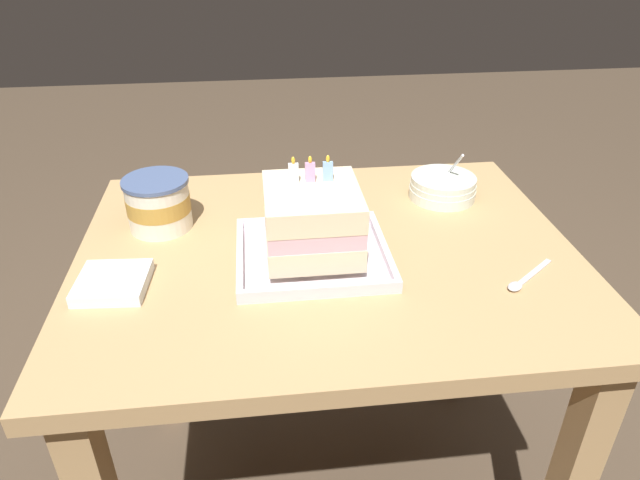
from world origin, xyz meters
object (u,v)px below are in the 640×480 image
object	(u,v)px
birthday_cake	(312,219)
serving_spoon_near_tray	(521,282)
foil_tray	(313,255)
bowl_stack	(443,187)
napkin_pile	(113,283)
ice_cream_tub	(158,203)

from	to	relation	value
birthday_cake	serving_spoon_near_tray	size ratio (longest dim) A/B	1.53
foil_tray	bowl_stack	size ratio (longest dim) A/B	1.89
bowl_stack	napkin_pile	distance (m)	0.73
foil_tray	bowl_stack	bearing A→B (deg)	34.97
napkin_pile	birthday_cake	bearing A→B (deg)	8.59
foil_tray	napkin_pile	xyz separation A→B (m)	(-0.36, -0.05, 0.00)
birthday_cake	ice_cream_tub	size ratio (longest dim) A/B	1.42
ice_cream_tub	serving_spoon_near_tray	distance (m)	0.72
foil_tray	napkin_pile	distance (m)	0.36
foil_tray	ice_cream_tub	xyz separation A→B (m)	(-0.30, 0.16, 0.05)
birthday_cake	foil_tray	bearing A→B (deg)	-90.00
foil_tray	serving_spoon_near_tray	distance (m)	0.38
bowl_stack	serving_spoon_near_tray	xyz separation A→B (m)	(0.04, -0.35, -0.02)
birthday_cake	bowl_stack	distance (m)	0.39
ice_cream_tub	bowl_stack	bearing A→B (deg)	6.02
ice_cream_tub	napkin_pile	distance (m)	0.22
serving_spoon_near_tray	bowl_stack	bearing A→B (deg)	96.12
ice_cream_tub	napkin_pile	world-z (taller)	ice_cream_tub
serving_spoon_near_tray	napkin_pile	bearing A→B (deg)	174.20
bowl_stack	serving_spoon_near_tray	size ratio (longest dim) A/B	1.22
ice_cream_tub	foil_tray	bearing A→B (deg)	-28.02
birthday_cake	napkin_pile	distance (m)	0.37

